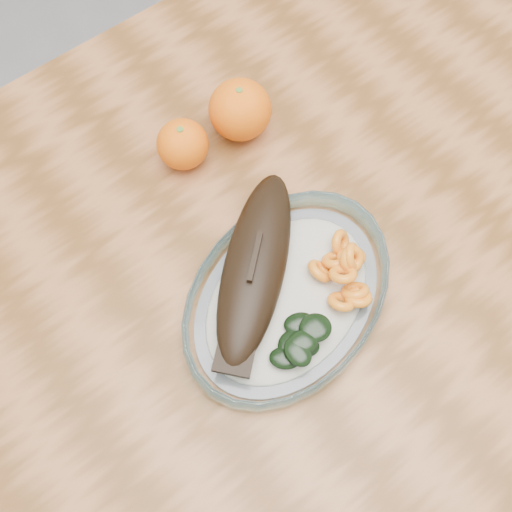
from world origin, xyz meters
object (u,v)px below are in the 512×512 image
(orange_left, at_px, (240,110))
(orange_right, at_px, (183,144))
(dining_table, at_px, (280,259))
(plated_meal, at_px, (286,293))

(orange_left, xyz_separation_m, orange_right, (-0.09, 0.01, -0.01))
(dining_table, bearing_deg, orange_left, 73.46)
(dining_table, height_order, orange_right, orange_right)
(dining_table, distance_m, plated_meal, 0.15)
(plated_meal, distance_m, orange_left, 0.25)
(dining_table, height_order, orange_left, orange_left)
(plated_meal, relative_size, orange_right, 9.73)
(orange_right, bearing_deg, orange_left, -3.53)
(dining_table, bearing_deg, orange_right, 105.02)
(dining_table, relative_size, plated_meal, 1.88)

